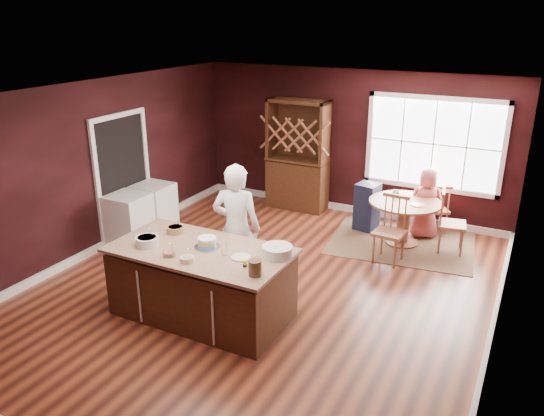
{
  "coord_description": "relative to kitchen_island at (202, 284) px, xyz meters",
  "views": [
    {
      "loc": [
        3.12,
        -5.81,
        3.64
      ],
      "look_at": [
        -0.09,
        0.43,
        1.05
      ],
      "focal_mm": 35.0,
      "sensor_mm": 36.0,
      "label": 1
    }
  ],
  "objects": [
    {
      "name": "room_shell",
      "position": [
        0.37,
        0.95,
        0.91
      ],
      "size": [
        7.0,
        7.0,
        7.0
      ],
      "color": "brown",
      "rests_on": "ground"
    },
    {
      "name": "window",
      "position": [
        1.87,
        4.42,
        1.06
      ],
      "size": [
        2.36,
        0.1,
        1.66
      ],
      "primitive_type": null,
      "color": "white",
      "rests_on": "room_shell"
    },
    {
      "name": "doorway",
      "position": [
        -2.6,
        1.55,
        0.59
      ],
      "size": [
        0.08,
        1.26,
        2.13
      ],
      "primitive_type": null,
      "color": "white",
      "rests_on": "room_shell"
    },
    {
      "name": "kitchen_island",
      "position": [
        0.0,
        0.0,
        0.0
      ],
      "size": [
        2.24,
        1.17,
        0.92
      ],
      "color": "#342310",
      "rests_on": "ground"
    },
    {
      "name": "dining_table",
      "position": [
        1.71,
        3.38,
        0.1
      ],
      "size": [
        1.17,
        1.17,
        0.75
      ],
      "color": "brown",
      "rests_on": "ground"
    },
    {
      "name": "baker",
      "position": [
        0.05,
        0.8,
        0.47
      ],
      "size": [
        0.75,
        0.59,
        1.81
      ],
      "primitive_type": "imported",
      "rotation": [
        0.0,
        0.0,
        3.4
      ],
      "color": "white",
      "rests_on": "ground"
    },
    {
      "name": "layer_cake",
      "position": [
        0.05,
        0.08,
        0.55
      ],
      "size": [
        0.32,
        0.32,
        0.13
      ],
      "primitive_type": null,
      "color": "white",
      "rests_on": "kitchen_island"
    },
    {
      "name": "bowl_blue",
      "position": [
        -0.64,
        -0.21,
        0.54
      ],
      "size": [
        0.29,
        0.29,
        0.11
      ],
      "primitive_type": "cylinder",
      "color": "silver",
      "rests_on": "kitchen_island"
    },
    {
      "name": "bowl_yellow",
      "position": [
        -0.58,
        0.28,
        0.52
      ],
      "size": [
        0.23,
        0.23,
        0.08
      ],
      "primitive_type": "cylinder",
      "color": "#A08A55",
      "rests_on": "kitchen_island"
    },
    {
      "name": "bowl_pink",
      "position": [
        -0.21,
        -0.34,
        0.51
      ],
      "size": [
        0.16,
        0.16,
        0.06
      ],
      "primitive_type": "cylinder",
      "color": "white",
      "rests_on": "kitchen_island"
    },
    {
      "name": "bowl_olive",
      "position": [
        0.07,
        -0.36,
        0.51
      ],
      "size": [
        0.16,
        0.16,
        0.06
      ],
      "primitive_type": "cylinder",
      "color": "#F6E9C5",
      "rests_on": "kitchen_island"
    },
    {
      "name": "drinking_glass",
      "position": [
        0.36,
        -0.02,
        0.56
      ],
      "size": [
        0.08,
        0.08,
        0.16
      ],
      "primitive_type": "cylinder",
      "color": "white",
      "rests_on": "kitchen_island"
    },
    {
      "name": "dinner_plate",
      "position": [
        0.58,
        0.01,
        0.49
      ],
      "size": [
        0.24,
        0.24,
        0.02
      ],
      "primitive_type": "cylinder",
      "color": "#FFE6BF",
      "rests_on": "kitchen_island"
    },
    {
      "name": "white_tub",
      "position": [
        0.93,
        0.26,
        0.54
      ],
      "size": [
        0.37,
        0.37,
        0.13
      ],
      "primitive_type": "cylinder",
      "color": "white",
      "rests_on": "kitchen_island"
    },
    {
      "name": "stoneware_crock",
      "position": [
        0.94,
        -0.3,
        0.57
      ],
      "size": [
        0.15,
        0.15,
        0.18
      ],
      "primitive_type": "cylinder",
      "color": "brown",
      "rests_on": "kitchen_island"
    },
    {
      "name": "toy_figurine",
      "position": [
        0.73,
        -0.17,
        0.52
      ],
      "size": [
        0.05,
        0.05,
        0.08
      ],
      "primitive_type": null,
      "color": "#FDF10D",
      "rests_on": "kitchen_island"
    },
    {
      "name": "rug",
      "position": [
        1.71,
        3.38,
        -0.43
      ],
      "size": [
        2.5,
        2.04,
        0.01
      ],
      "primitive_type": "cube",
      "rotation": [
        0.0,
        0.0,
        0.12
      ],
      "color": "brown",
      "rests_on": "ground"
    },
    {
      "name": "chair_east",
      "position": [
        2.47,
        3.41,
        0.08
      ],
      "size": [
        0.48,
        0.5,
        1.04
      ],
      "primitive_type": null,
      "rotation": [
        0.0,
        0.0,
        1.74
      ],
      "color": "#925D34",
      "rests_on": "ground"
    },
    {
      "name": "chair_south",
      "position": [
        1.68,
        2.58,
        0.09
      ],
      "size": [
        0.48,
        0.46,
        1.06
      ],
      "primitive_type": null,
      "rotation": [
        0.0,
        0.0,
        -0.09
      ],
      "color": "olive",
      "rests_on": "ground"
    },
    {
      "name": "chair_north",
      "position": [
        2.08,
        4.14,
        0.01
      ],
      "size": [
        0.51,
        0.51,
        0.91
      ],
      "primitive_type": null,
      "rotation": [
        0.0,
        0.0,
        3.68
      ],
      "color": "#965F2C",
      "rests_on": "ground"
    },
    {
      "name": "seated_woman",
      "position": [
        1.95,
        3.84,
        0.17
      ],
      "size": [
        0.69,
        0.55,
        1.22
      ],
      "primitive_type": "imported",
      "rotation": [
        0.0,
        0.0,
        3.44
      ],
      "color": "#BE5358",
      "rests_on": "ground"
    },
    {
      "name": "high_chair",
      "position": [
        0.97,
        3.7,
        0.0
      ],
      "size": [
        0.41,
        0.41,
        0.88
      ],
      "primitive_type": null,
      "rotation": [
        0.0,
        0.0,
        -0.17
      ],
      "color": "#202445",
      "rests_on": "ground"
    },
    {
      "name": "toddler",
      "position": [
        0.96,
        3.73,
        0.37
      ],
      "size": [
        0.18,
        0.14,
        0.26
      ],
      "primitive_type": null,
      "color": "#8CA5BF",
      "rests_on": "high_chair"
    },
    {
      "name": "table_plate",
      "position": [
        1.92,
        3.27,
        0.32
      ],
      "size": [
        0.22,
        0.22,
        0.02
      ],
      "primitive_type": "cylinder",
      "color": "beige",
      "rests_on": "dining_table"
    },
    {
      "name": "table_cup",
      "position": [
        1.49,
        3.58,
        0.36
      ],
      "size": [
        0.15,
        0.15,
        0.1
      ],
      "primitive_type": "imported",
      "rotation": [
        0.0,
        0.0,
        0.21
      ],
      "color": "silver",
      "rests_on": "dining_table"
    },
    {
      "name": "hutch",
      "position": [
        -0.59,
        4.17,
        0.63
      ],
      "size": [
        1.16,
        0.48,
        2.13
      ],
      "primitive_type": "cube",
      "color": "black",
      "rests_on": "ground"
    },
    {
      "name": "washer",
      "position": [
        -2.27,
        1.23,
        0.0
      ],
      "size": [
        0.61,
        0.59,
        0.89
      ],
      "primitive_type": "cube",
      "color": "silver",
      "rests_on": "ground"
    },
    {
      "name": "dryer",
      "position": [
        -2.27,
        1.87,
        0.0
      ],
      "size": [
        0.61,
        0.59,
        0.88
      ],
      "primitive_type": "cube",
      "color": "white",
      "rests_on": "ground"
    }
  ]
}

